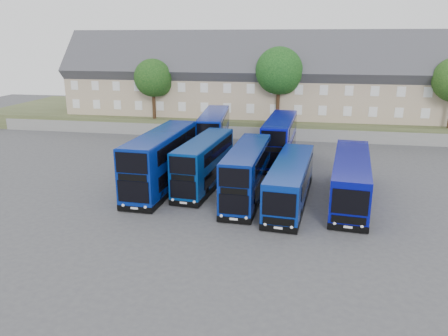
{
  "coord_description": "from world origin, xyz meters",
  "views": [
    {
      "loc": [
        5.2,
        -29.15,
        12.0
      ],
      "look_at": [
        -0.77,
        3.39,
        2.2
      ],
      "focal_mm": 35.0,
      "sensor_mm": 36.0,
      "label": 1
    }
  ],
  "objects_px": {
    "dd_front_left": "(162,161)",
    "dd_front_mid": "(204,164)",
    "coach_east_a": "(290,183)",
    "tree_west": "(154,79)",
    "tree_mid": "(280,73)"
  },
  "relations": [
    {
      "from": "coach_east_a",
      "to": "tree_west",
      "type": "bearing_deg",
      "value": 134.1
    },
    {
      "from": "coach_east_a",
      "to": "tree_west",
      "type": "distance_m",
      "value": 29.58
    },
    {
      "from": "dd_front_left",
      "to": "tree_west",
      "type": "xyz_separation_m",
      "value": [
        -7.73,
        21.03,
        4.76
      ]
    },
    {
      "from": "tree_west",
      "to": "dd_front_mid",
      "type": "bearing_deg",
      "value": -61.1
    },
    {
      "from": "tree_mid",
      "to": "dd_front_mid",
      "type": "bearing_deg",
      "value": -103.3
    },
    {
      "from": "dd_front_left",
      "to": "tree_mid",
      "type": "xyz_separation_m",
      "value": [
        8.27,
        21.53,
        5.78
      ]
    },
    {
      "from": "tree_west",
      "to": "tree_mid",
      "type": "relative_size",
      "value": 0.83
    },
    {
      "from": "dd_front_left",
      "to": "tree_mid",
      "type": "height_order",
      "value": "tree_mid"
    },
    {
      "from": "dd_front_left",
      "to": "dd_front_mid",
      "type": "distance_m",
      "value": 3.52
    },
    {
      "from": "dd_front_mid",
      "to": "coach_east_a",
      "type": "bearing_deg",
      "value": -13.29
    },
    {
      "from": "dd_front_left",
      "to": "tree_west",
      "type": "bearing_deg",
      "value": 112.41
    },
    {
      "from": "coach_east_a",
      "to": "tree_mid",
      "type": "bearing_deg",
      "value": 100.78
    },
    {
      "from": "dd_front_mid",
      "to": "tree_west",
      "type": "distance_m",
      "value": 23.56
    },
    {
      "from": "tree_mid",
      "to": "dd_front_left",
      "type": "bearing_deg",
      "value": -111.02
    },
    {
      "from": "dd_front_left",
      "to": "dd_front_mid",
      "type": "xyz_separation_m",
      "value": [
        3.39,
        0.89,
        -0.31
      ]
    }
  ]
}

